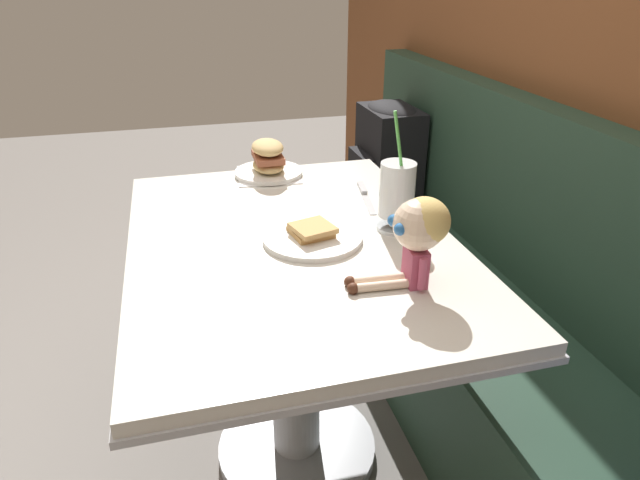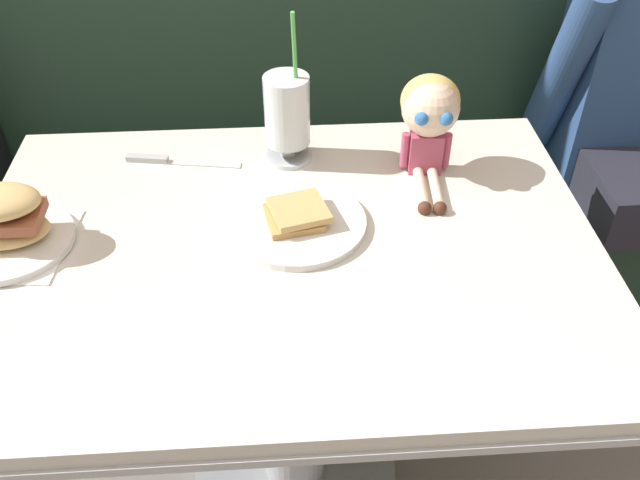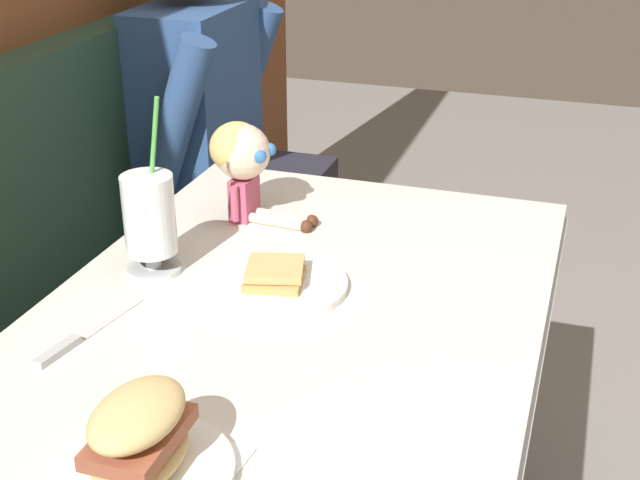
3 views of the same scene
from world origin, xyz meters
name	(u,v)px [view 2 (image 2 of 3)]	position (x,y,z in m)	size (l,w,h in m)	color
booth_bench	(285,212)	(0.00, 0.81, 0.33)	(2.60, 0.48, 1.00)	#233D2D
diner_table	(289,321)	(0.00, 0.18, 0.54)	(1.11, 0.81, 0.74)	silver
toast_plate	(297,221)	(0.02, 0.23, 0.75)	(0.25, 0.25, 0.04)	white
milkshake_glass	(287,115)	(0.01, 0.45, 0.84)	(0.10, 0.10, 0.32)	silver
sandwich_plate	(3,225)	(-0.48, 0.21, 0.79)	(0.22, 0.22, 0.12)	white
butter_knife	(163,160)	(-0.24, 0.45, 0.74)	(0.23, 0.06, 0.01)	silver
seated_doll	(430,113)	(0.28, 0.39, 0.87)	(0.12, 0.22, 0.20)	#B74C6B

